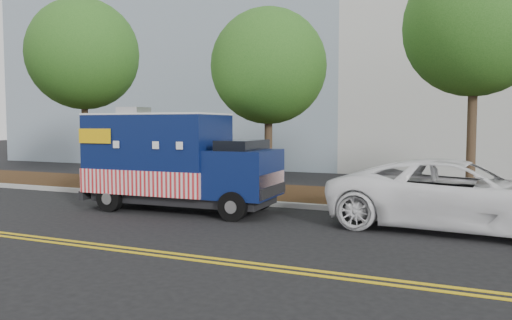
% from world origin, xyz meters
% --- Properties ---
extents(ground, '(120.00, 120.00, 0.00)m').
position_xyz_m(ground, '(0.00, 0.00, 0.00)').
color(ground, black).
rests_on(ground, ground).
extents(curb, '(120.00, 0.18, 0.15)m').
position_xyz_m(curb, '(0.00, 1.40, 0.07)').
color(curb, '#9E9E99').
rests_on(curb, ground).
extents(mulch_strip, '(120.00, 4.00, 0.15)m').
position_xyz_m(mulch_strip, '(0.00, 3.50, 0.07)').
color(mulch_strip, black).
rests_on(mulch_strip, ground).
extents(centerline_near, '(120.00, 0.10, 0.01)m').
position_xyz_m(centerline_near, '(0.00, -4.45, 0.01)').
color(centerline_near, gold).
rests_on(centerline_near, ground).
extents(centerline_far, '(120.00, 0.10, 0.01)m').
position_xyz_m(centerline_far, '(0.00, -4.70, 0.01)').
color(centerline_far, gold).
rests_on(centerline_far, ground).
extents(tree_a, '(4.44, 4.44, 7.49)m').
position_xyz_m(tree_a, '(-6.29, 3.47, 5.26)').
color(tree_a, '#38281C').
rests_on(tree_a, ground).
extents(tree_b, '(3.77, 3.77, 6.22)m').
position_xyz_m(tree_b, '(2.02, 2.83, 4.33)').
color(tree_b, '#38281C').
rests_on(tree_b, ground).
extents(tree_c, '(3.98, 3.98, 7.22)m').
position_xyz_m(tree_c, '(8.15, 3.22, 5.21)').
color(tree_c, '#38281C').
rests_on(tree_c, ground).
extents(sign_post, '(0.06, 0.06, 2.40)m').
position_xyz_m(sign_post, '(-5.18, 2.05, 1.20)').
color(sign_post, '#473828').
rests_on(sign_post, ground).
extents(food_truck, '(5.67, 2.29, 2.95)m').
position_xyz_m(food_truck, '(0.34, -0.29, 1.34)').
color(food_truck, black).
rests_on(food_truck, ground).
extents(white_car, '(6.07, 3.11, 1.64)m').
position_xyz_m(white_car, '(7.92, 0.06, 0.82)').
color(white_car, white).
rests_on(white_car, ground).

